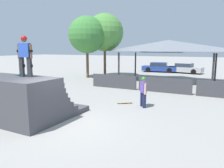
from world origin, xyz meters
TOP-DOWN VIEW (x-y plane):
  - ground_plane at (0.00, 0.00)m, footprint 160.00×160.00m
  - quarter_pipe_ramp at (-2.45, -0.13)m, footprint 4.32×3.82m
  - skater_on_deck at (-1.86, -0.07)m, footprint 0.75×0.37m
  - skateboard_on_deck at (-2.24, 0.15)m, footprint 0.84×0.46m
  - bystander_walking at (1.92, 4.23)m, footprint 0.49×0.55m
  - skateboard_on_ground at (0.76, 4.48)m, footprint 0.79×0.66m
  - barrier_fence at (1.94, 8.60)m, footprint 11.81×0.12m
  - pavilion_shelter at (0.77, 14.17)m, footprint 9.60×5.04m
  - tree_beside_pavilion at (-7.43, 12.86)m, footprint 3.87×3.87m
  - tree_far_back at (-6.40, 14.80)m, footprint 4.11×4.11m
  - parked_car_blue at (-2.15, 22.00)m, footprint 4.64×2.13m
  - parked_car_silver at (1.08, 22.16)m, footprint 4.48×2.27m

SIDE VIEW (x-z plane):
  - ground_plane at x=0.00m, z-range 0.00..0.00m
  - skateboard_on_ground at x=0.76m, z-range 0.01..0.10m
  - barrier_fence at x=1.94m, z-range 0.00..1.05m
  - parked_car_silver at x=1.08m, z-range -0.04..1.24m
  - parked_car_blue at x=-2.15m, z-range -0.03..1.24m
  - quarter_pipe_ramp at x=-2.45m, z-range -0.12..1.78m
  - bystander_walking at x=1.92m, z-range 0.14..1.78m
  - skateboard_on_deck at x=-2.24m, z-range 1.91..2.00m
  - skater_on_deck at x=-1.86m, z-range 2.03..3.77m
  - pavilion_shelter at x=0.77m, z-range 1.36..5.25m
  - tree_beside_pavilion at x=-7.43m, z-range 1.28..7.74m
  - tree_far_back at x=-6.40m, z-range 1.38..8.28m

